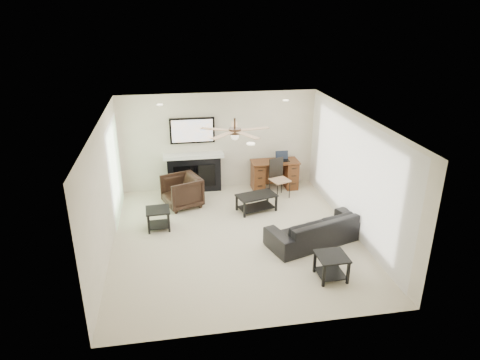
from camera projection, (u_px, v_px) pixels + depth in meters
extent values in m
plane|color=beige|center=(236.00, 237.00, 8.89)|extent=(5.50, 5.50, 0.00)
cube|color=white|center=(236.00, 119.00, 7.95)|extent=(5.00, 5.50, 0.04)
cube|color=beige|center=(219.00, 141.00, 10.93)|extent=(5.00, 0.04, 2.50)
cube|color=beige|center=(267.00, 256.00, 5.90)|extent=(5.00, 0.04, 2.50)
cube|color=beige|center=(105.00, 190.00, 8.03)|extent=(0.04, 5.50, 2.50)
cube|color=beige|center=(356.00, 174.00, 8.80)|extent=(0.04, 5.50, 2.50)
cube|color=white|center=(351.00, 173.00, 8.89)|extent=(0.04, 5.10, 2.40)
cube|color=#93BC89|center=(116.00, 171.00, 9.53)|extent=(0.04, 1.80, 2.10)
cylinder|color=#382619|center=(235.00, 131.00, 8.13)|extent=(1.40, 1.40, 0.30)
imported|color=black|center=(316.00, 229.00, 8.61)|extent=(2.17, 1.38, 0.59)
imported|color=black|center=(182.00, 191.00, 10.15)|extent=(1.05, 1.04, 0.75)
cube|color=black|center=(256.00, 203.00, 9.97)|extent=(1.00, 0.72, 0.40)
cube|color=black|center=(331.00, 267.00, 7.47)|extent=(0.53, 0.53, 0.45)
cube|color=black|center=(158.00, 219.00, 9.16)|extent=(0.53, 0.53, 0.45)
cube|color=black|center=(194.00, 156.00, 10.78)|extent=(1.52, 0.34, 1.91)
cube|color=#432710|center=(274.00, 175.00, 11.14)|extent=(1.22, 0.56, 0.76)
cube|color=black|center=(280.00, 179.00, 10.60)|extent=(0.54, 0.55, 0.97)
cube|color=black|center=(283.00, 157.00, 10.97)|extent=(0.33, 0.24, 0.23)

